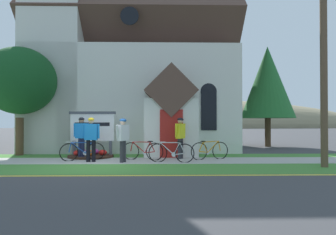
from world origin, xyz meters
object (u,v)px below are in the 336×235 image
Objects in this scene: cyclist_in_white_jersey at (81,134)px; yard_deciduous_tree at (20,81)px; bicycle_white at (210,150)px; cyclist_in_green_jersey at (91,136)px; bicycle_silver at (83,151)px; cyclist_in_red_jersey at (180,134)px; bicycle_red at (143,151)px; cyclist_in_yellow_jersey at (123,137)px; church_sign at (92,127)px; bicycle_orange at (171,152)px; roadside_conifer at (268,82)px; utility_pole at (321,21)px.

cyclist_in_white_jersey is 0.35× the size of yard_deciduous_tree.
cyclist_in_green_jersey is (-4.73, -0.72, 0.64)m from bicycle_white.
cyclist_in_red_jersey reaches higher than bicycle_silver.
cyclist_in_yellow_jersey is at bearing -130.48° from bicycle_red.
yard_deciduous_tree reaches higher than church_sign.
bicycle_orange is at bearing -21.42° from yard_deciduous_tree.
cyclist_in_green_jersey is (0.63, -1.03, -0.02)m from cyclist_in_white_jersey.
church_sign reaches higher than bicycle_red.
bicycle_orange reaches higher than bicycle_silver.
bicycle_silver is 5.09m from yard_deciduous_tree.
bicycle_silver is at bearing -144.64° from roadside_conifer.
yard_deciduous_tree is at bearing 161.63° from bicycle_red.
yard_deciduous_tree is (-7.02, 2.75, 3.09)m from bicycle_orange.
bicycle_red is 0.98× the size of cyclist_in_red_jersey.
bicycle_white is (5.18, 0.22, 0.01)m from bicycle_silver.
bicycle_white is 0.97× the size of cyclist_in_yellow_jersey.
yard_deciduous_tree is at bearing 169.03° from church_sign.
cyclist_in_yellow_jersey is (1.89, -1.21, -0.05)m from cyclist_in_white_jersey.
bicycle_orange is 1.02× the size of cyclist_in_green_jersey.
bicycle_orange is at bearing -34.98° from bicycle_red.
bicycle_red is at bearing -168.57° from cyclist_in_red_jersey.
bicycle_red is 1.72m from cyclist_in_red_jersey.
yard_deciduous_tree reaches higher than bicycle_white.
cyclist_in_white_jersey is at bearing -106.77° from church_sign.
utility_pole is (4.72, -2.53, 4.03)m from cyclist_in_red_jersey.
cyclist_in_white_jersey is at bearing 163.74° from utility_pole.
bicycle_red is 0.34× the size of yard_deciduous_tree.
bicycle_silver is 12.76m from roadside_conifer.
bicycle_red is (-1.15, 0.80, -0.01)m from bicycle_orange.
bicycle_orange is 1.04× the size of bicycle_red.
church_sign is 1.19× the size of cyclist_in_white_jersey.
utility_pole is 12.94m from yard_deciduous_tree.
bicycle_silver is (-3.56, 0.66, -0.01)m from bicycle_orange.
church_sign is at bearing -10.97° from yard_deciduous_tree.
cyclist_in_white_jersey is 12.45m from roadside_conifer.
bicycle_orange is 8.15m from yard_deciduous_tree.
cyclist_in_red_jersey reaches higher than cyclist_in_green_jersey.
utility_pole is (8.61, -3.47, 3.74)m from church_sign.
church_sign is 1.28× the size of bicycle_white.
bicycle_red is 1.01× the size of cyclist_in_yellow_jersey.
utility_pole is at bearing -15.32° from bicycle_orange.
bicycle_orange is 1.05× the size of cyclist_in_yellow_jersey.
bicycle_white reaches higher than bicycle_red.
cyclist_in_green_jersey is at bearing 171.67° from cyclist_in_yellow_jersey.
roadside_conifer reaches higher than cyclist_in_red_jersey.
cyclist_in_green_jersey reaches higher than bicycle_silver.
cyclist_in_white_jersey is (-4.16, 0.06, 0.01)m from cyclist_in_red_jersey.
cyclist_in_white_jersey is (-5.36, 0.30, 0.66)m from bicycle_white.
bicycle_white is at bearing 2.40° from bicycle_silver.
cyclist_in_red_jersey is 3.66m from cyclist_in_green_jersey.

